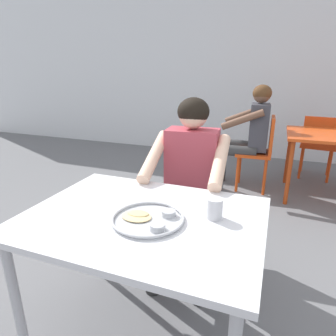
{
  "coord_description": "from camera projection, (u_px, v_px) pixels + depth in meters",
  "views": [
    {
      "loc": [
        0.57,
        -1.1,
        1.35
      ],
      "look_at": [
        0.08,
        0.2,
        0.88
      ],
      "focal_mm": 30.71,
      "sensor_mm": 36.0,
      "label": 1
    }
  ],
  "objects": [
    {
      "name": "ground_plane",
      "position": [
        142.0,
        331.0,
        1.6
      ],
      "size": [
        12.0,
        12.0,
        0.05
      ],
      "primitive_type": "cube",
      "color": "slate"
    },
    {
      "name": "back_wall",
      "position": [
        246.0,
        48.0,
        4.43
      ],
      "size": [
        12.0,
        0.12,
        3.4
      ],
      "primitive_type": "cube",
      "color": "white",
      "rests_on": "ground"
    },
    {
      "name": "table_foreground",
      "position": [
        144.0,
        230.0,
        1.33
      ],
      "size": [
        1.07,
        0.79,
        0.73
      ],
      "color": "silver",
      "rests_on": "ground"
    },
    {
      "name": "thali_tray",
      "position": [
        149.0,
        219.0,
        1.25
      ],
      "size": [
        0.32,
        0.32,
        0.03
      ],
      "color": "#B7BABF",
      "rests_on": "table_foreground"
    },
    {
      "name": "drinking_cup",
      "position": [
        215.0,
        208.0,
        1.26
      ],
      "size": [
        0.07,
        0.07,
        0.09
      ],
      "color": "silver",
      "rests_on": "table_foreground"
    },
    {
      "name": "chair_foreground",
      "position": [
        195.0,
        191.0,
        2.14
      ],
      "size": [
        0.43,
        0.44,
        0.85
      ],
      "color": "#3F3F44",
      "rests_on": "ground"
    },
    {
      "name": "diner_foreground",
      "position": [
        189.0,
        173.0,
        1.87
      ],
      "size": [
        0.52,
        0.57,
        1.2
      ],
      "color": "#272727",
      "rests_on": "ground"
    },
    {
      "name": "table_background_red",
      "position": [
        326.0,
        143.0,
        3.07
      ],
      "size": [
        0.79,
        0.79,
        0.72
      ],
      "color": "#E04C19",
      "rests_on": "ground"
    },
    {
      "name": "chair_red_left",
      "position": [
        261.0,
        148.0,
        3.31
      ],
      "size": [
        0.4,
        0.4,
        0.88
      ],
      "color": "#DB4817",
      "rests_on": "ground"
    },
    {
      "name": "chair_red_far",
      "position": [
        318.0,
        142.0,
        3.66
      ],
      "size": [
        0.46,
        0.45,
        0.83
      ],
      "color": "#E54917",
      "rests_on": "ground"
    },
    {
      "name": "patron_background",
      "position": [
        250.0,
        129.0,
        3.3
      ],
      "size": [
        0.57,
        0.52,
        1.22
      ],
      "color": "#373737",
      "rests_on": "ground"
    }
  ]
}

